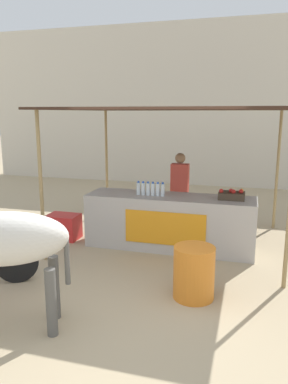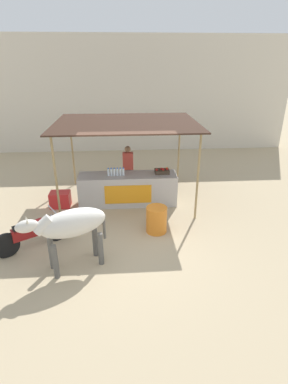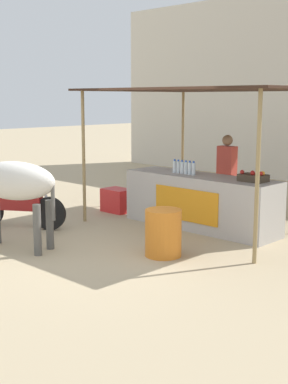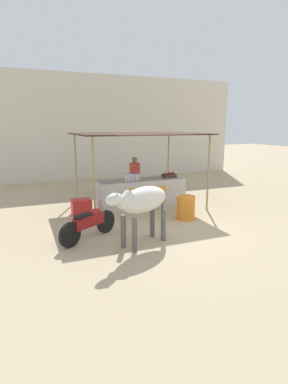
{
  "view_description": "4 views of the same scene",
  "coord_description": "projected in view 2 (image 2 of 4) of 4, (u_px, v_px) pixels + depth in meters",
  "views": [
    {
      "loc": [
        1.33,
        -4.17,
        2.42
      ],
      "look_at": [
        -0.31,
        1.59,
        1.14
      ],
      "focal_mm": 35.0,
      "sensor_mm": 36.0,
      "label": 1
    },
    {
      "loc": [
        -0.11,
        -6.39,
        4.17
      ],
      "look_at": [
        0.39,
        0.63,
        1.06
      ],
      "focal_mm": 28.0,
      "sensor_mm": 36.0,
      "label": 2
    },
    {
      "loc": [
        5.87,
        -5.31,
        2.33
      ],
      "look_at": [
        0.07,
        0.67,
        0.86
      ],
      "focal_mm": 50.0,
      "sensor_mm": 36.0,
      "label": 3
    },
    {
      "loc": [
        -3.72,
        -7.07,
        2.74
      ],
      "look_at": [
        -0.25,
        1.38,
        0.71
      ],
      "focal_mm": 28.0,
      "sensor_mm": 36.0,
      "label": 4
    }
  ],
  "objects": [
    {
      "name": "fruit_crate",
      "position": [
        162.0,
        171.0,
        9.23
      ],
      "size": [
        0.44,
        0.32,
        0.18
      ],
      "color": "#3F3326",
      "rests_on": "stall_counter"
    },
    {
      "name": "ground_plane",
      "position": [
        130.0,
        241.0,
        7.52
      ],
      "size": [
        60.0,
        60.0,
        0.0
      ],
      "primitive_type": "plane",
      "color": "tan"
    },
    {
      "name": "water_barrel",
      "position": [
        156.0,
        220.0,
        7.81
      ],
      "size": [
        0.55,
        0.55,
        0.71
      ],
      "primitive_type": "cylinder",
      "color": "orange",
      "rests_on": "ground"
    },
    {
      "name": "stall_awning",
      "position": [
        126.0,
        125.0,
        8.83
      ],
      "size": [
        4.2,
        3.2,
        2.5
      ],
      "color": "#382319",
      "rests_on": "ground"
    },
    {
      "name": "vendor_behind_counter",
      "position": [
        128.0,
        170.0,
        9.87
      ],
      "size": [
        0.34,
        0.22,
        1.65
      ],
      "color": "#383842",
      "rests_on": "ground"
    },
    {
      "name": "water_bottle_row",
      "position": [
        116.0,
        172.0,
        9.03
      ],
      "size": [
        0.52,
        0.07,
        0.25
      ],
      "color": "silver",
      "rests_on": "stall_counter"
    },
    {
      "name": "cooler_box",
      "position": [
        60.0,
        199.0,
        9.21
      ],
      "size": [
        0.6,
        0.44,
        0.48
      ],
      "primitive_type": "cube",
      "color": "red",
      "rests_on": "ground"
    },
    {
      "name": "motorcycle_parked",
      "position": [
        33.0,
        232.0,
        7.09
      ],
      "size": [
        1.57,
        1.04,
        0.9
      ],
      "color": "black",
      "rests_on": "ground"
    },
    {
      "name": "cow",
      "position": [
        70.0,
        225.0,
        6.19
      ],
      "size": [
        1.81,
        1.07,
        1.44
      ],
      "color": "silver",
      "rests_on": "ground"
    },
    {
      "name": "stall_counter",
      "position": [
        128.0,
        189.0,
        9.33
      ],
      "size": [
        3.0,
        0.82,
        0.96
      ],
      "color": "#B2ADA8",
      "rests_on": "ground"
    },
    {
      "name": "building_wall_far",
      "position": [
        124.0,
        95.0,
        14.27
      ],
      "size": [
        16.0,
        0.5,
        5.28
      ],
      "primitive_type": "cube",
      "color": "beige",
      "rests_on": "ground"
    }
  ]
}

